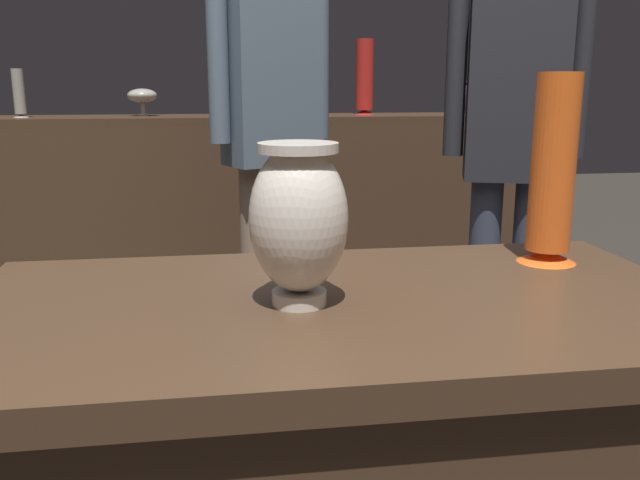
{
  "coord_description": "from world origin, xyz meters",
  "views": [
    {
      "loc": [
        -0.19,
        -1.02,
        1.14
      ],
      "look_at": [
        -0.03,
        -0.01,
        0.9
      ],
      "focal_mm": 37.86,
      "sensor_mm": 36.0,
      "label": 1
    }
  ],
  "objects_px": {
    "vase_centerpiece": "(299,219)",
    "shelf_vase_left": "(142,96)",
    "visitor_center_back": "(272,115)",
    "shelf_vase_far_left": "(19,94)",
    "visitor_near_right": "(513,134)",
    "shelf_vase_right": "(365,78)",
    "vase_tall_behind": "(553,175)",
    "shelf_vase_center": "(256,101)",
    "shelf_vase_far_right": "(471,96)"
  },
  "relations": [
    {
      "from": "shelf_vase_far_right",
      "to": "visitor_near_right",
      "type": "height_order",
      "value": "visitor_near_right"
    },
    {
      "from": "shelf_vase_right",
      "to": "visitor_center_back",
      "type": "height_order",
      "value": "visitor_center_back"
    },
    {
      "from": "vase_tall_behind",
      "to": "shelf_vase_far_right",
      "type": "distance_m",
      "value": 2.11
    },
    {
      "from": "vase_centerpiece",
      "to": "shelf_vase_far_right",
      "type": "bearing_deg",
      "value": 63.25
    },
    {
      "from": "vase_centerpiece",
      "to": "shelf_vase_far_left",
      "type": "relative_size",
      "value": 1.2
    },
    {
      "from": "shelf_vase_left",
      "to": "shelf_vase_far_right",
      "type": "height_order",
      "value": "shelf_vase_far_right"
    },
    {
      "from": "shelf_vase_far_right",
      "to": "visitor_center_back",
      "type": "relative_size",
      "value": 0.09
    },
    {
      "from": "vase_tall_behind",
      "to": "shelf_vase_center",
      "type": "bearing_deg",
      "value": 102.01
    },
    {
      "from": "shelf_vase_far_left",
      "to": "shelf_vase_right",
      "type": "relative_size",
      "value": 0.6
    },
    {
      "from": "shelf_vase_far_left",
      "to": "shelf_vase_left",
      "type": "distance_m",
      "value": 0.52
    },
    {
      "from": "vase_centerpiece",
      "to": "shelf_vase_far_left",
      "type": "distance_m",
      "value": 2.4
    },
    {
      "from": "vase_centerpiece",
      "to": "shelf_vase_left",
      "type": "xyz_separation_m",
      "value": [
        -0.45,
        2.24,
        0.14
      ]
    },
    {
      "from": "shelf_vase_center",
      "to": "visitor_near_right",
      "type": "height_order",
      "value": "visitor_near_right"
    },
    {
      "from": "shelf_vase_far_right",
      "to": "visitor_center_back",
      "type": "bearing_deg",
      "value": -142.54
    },
    {
      "from": "shelf_vase_far_right",
      "to": "visitor_near_right",
      "type": "bearing_deg",
      "value": -102.81
    },
    {
      "from": "shelf_vase_far_left",
      "to": "visitor_near_right",
      "type": "relative_size",
      "value": 0.13
    },
    {
      "from": "vase_centerpiece",
      "to": "shelf_vase_right",
      "type": "distance_m",
      "value": 2.32
    },
    {
      "from": "shelf_vase_left",
      "to": "visitor_center_back",
      "type": "bearing_deg",
      "value": -57.85
    },
    {
      "from": "shelf_vase_center",
      "to": "visitor_near_right",
      "type": "xyz_separation_m",
      "value": [
        0.81,
        -1.05,
        -0.08
      ]
    },
    {
      "from": "shelf_vase_center",
      "to": "shelf_vase_far_right",
      "type": "relative_size",
      "value": 0.69
    },
    {
      "from": "vase_centerpiece",
      "to": "vase_tall_behind",
      "type": "relative_size",
      "value": 0.7
    },
    {
      "from": "visitor_center_back",
      "to": "shelf_vase_left",
      "type": "bearing_deg",
      "value": -82.5
    },
    {
      "from": "shelf_vase_far_left",
      "to": "visitor_center_back",
      "type": "bearing_deg",
      "value": -36.7
    },
    {
      "from": "shelf_vase_left",
      "to": "visitor_center_back",
      "type": "relative_size",
      "value": 0.08
    },
    {
      "from": "shelf_vase_left",
      "to": "vase_centerpiece",
      "type": "bearing_deg",
      "value": -78.63
    },
    {
      "from": "visitor_near_right",
      "to": "visitor_center_back",
      "type": "distance_m",
      "value": 0.84
    },
    {
      "from": "vase_centerpiece",
      "to": "shelf_vase_right",
      "type": "xyz_separation_m",
      "value": [
        0.59,
        2.24,
        0.22
      ]
    },
    {
      "from": "vase_tall_behind",
      "to": "visitor_center_back",
      "type": "height_order",
      "value": "visitor_center_back"
    },
    {
      "from": "shelf_vase_center",
      "to": "shelf_vase_far_left",
      "type": "height_order",
      "value": "shelf_vase_far_left"
    },
    {
      "from": "shelf_vase_center",
      "to": "shelf_vase_far_right",
      "type": "height_order",
      "value": "shelf_vase_far_right"
    },
    {
      "from": "vase_centerpiece",
      "to": "shelf_vase_left",
      "type": "bearing_deg",
      "value": 101.37
    },
    {
      "from": "shelf_vase_far_left",
      "to": "shelf_vase_right",
      "type": "height_order",
      "value": "shelf_vase_right"
    },
    {
      "from": "shelf_vase_far_left",
      "to": "shelf_vase_far_right",
      "type": "distance_m",
      "value": 2.08
    },
    {
      "from": "shelf_vase_right",
      "to": "visitor_center_back",
      "type": "bearing_deg",
      "value": -121.82
    },
    {
      "from": "shelf_vase_far_left",
      "to": "visitor_near_right",
      "type": "bearing_deg",
      "value": -28.49
    },
    {
      "from": "shelf_vase_left",
      "to": "visitor_center_back",
      "type": "distance_m",
      "value": 0.99
    },
    {
      "from": "vase_tall_behind",
      "to": "shelf_vase_right",
      "type": "height_order",
      "value": "shelf_vase_right"
    },
    {
      "from": "shelf_vase_far_left",
      "to": "shelf_vase_right",
      "type": "distance_m",
      "value": 1.56
    },
    {
      "from": "vase_tall_behind",
      "to": "shelf_vase_center",
      "type": "height_order",
      "value": "vase_tall_behind"
    },
    {
      "from": "vase_centerpiece",
      "to": "shelf_vase_center",
      "type": "xyz_separation_m",
      "value": [
        0.07,
        2.23,
        0.12
      ]
    },
    {
      "from": "vase_tall_behind",
      "to": "visitor_near_right",
      "type": "bearing_deg",
      "value": 69.56
    },
    {
      "from": "shelf_vase_right",
      "to": "shelf_vase_far_right",
      "type": "bearing_deg",
      "value": -3.96
    },
    {
      "from": "shelf_vase_far_left",
      "to": "shelf_vase_far_right",
      "type": "xyz_separation_m",
      "value": [
        2.08,
        0.01,
        -0.01
      ]
    },
    {
      "from": "visitor_near_right",
      "to": "shelf_vase_right",
      "type": "bearing_deg",
      "value": -56.29
    },
    {
      "from": "shelf_vase_center",
      "to": "shelf_vase_left",
      "type": "height_order",
      "value": "shelf_vase_left"
    },
    {
      "from": "vase_tall_behind",
      "to": "visitor_near_right",
      "type": "xyz_separation_m",
      "value": [
        0.37,
        1.0,
        0.0
      ]
    },
    {
      "from": "visitor_near_right",
      "to": "visitor_center_back",
      "type": "height_order",
      "value": "visitor_center_back"
    },
    {
      "from": "shelf_vase_far_left",
      "to": "visitor_near_right",
      "type": "xyz_separation_m",
      "value": [
        1.85,
        -1.0,
        -0.12
      ]
    },
    {
      "from": "vase_centerpiece",
      "to": "shelf_vase_right",
      "type": "bearing_deg",
      "value": 75.25
    },
    {
      "from": "vase_tall_behind",
      "to": "visitor_center_back",
      "type": "distance_m",
      "value": 1.3
    }
  ]
}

